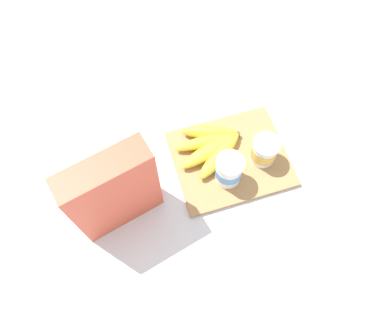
{
  "coord_description": "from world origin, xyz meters",
  "views": [
    {
      "loc": [
        0.23,
        0.4,
        0.93
      ],
      "look_at": [
        0.11,
        0.0,
        0.06
      ],
      "focal_mm": 35.58,
      "sensor_mm": 36.0,
      "label": 1
    }
  ],
  "objects_px": {
    "cutting_board": "(230,159)",
    "yogurt_cup_front": "(264,151)",
    "yogurt_cup_back": "(229,170)",
    "cereal_box": "(113,192)",
    "banana_bunch": "(212,145)"
  },
  "relations": [
    {
      "from": "cutting_board",
      "to": "yogurt_cup_front",
      "type": "relative_size",
      "value": 3.74
    },
    {
      "from": "cutting_board",
      "to": "yogurt_cup_back",
      "type": "distance_m",
      "value": 0.08
    },
    {
      "from": "cereal_box",
      "to": "banana_bunch",
      "type": "height_order",
      "value": "cereal_box"
    },
    {
      "from": "yogurt_cup_front",
      "to": "banana_bunch",
      "type": "relative_size",
      "value": 0.42
    },
    {
      "from": "yogurt_cup_front",
      "to": "banana_bunch",
      "type": "height_order",
      "value": "yogurt_cup_front"
    },
    {
      "from": "cutting_board",
      "to": "banana_bunch",
      "type": "distance_m",
      "value": 0.06
    },
    {
      "from": "cutting_board",
      "to": "cereal_box",
      "type": "height_order",
      "value": "cereal_box"
    },
    {
      "from": "cutting_board",
      "to": "yogurt_cup_back",
      "type": "bearing_deg",
      "value": 62.27
    },
    {
      "from": "cereal_box",
      "to": "banana_bunch",
      "type": "xyz_separation_m",
      "value": [
        -0.27,
        -0.1,
        -0.1
      ]
    },
    {
      "from": "yogurt_cup_front",
      "to": "yogurt_cup_back",
      "type": "xyz_separation_m",
      "value": [
        0.11,
        0.03,
        0.01
      ]
    },
    {
      "from": "cereal_box",
      "to": "yogurt_cup_front",
      "type": "bearing_deg",
      "value": 170.98
    },
    {
      "from": "yogurt_cup_back",
      "to": "banana_bunch",
      "type": "height_order",
      "value": "yogurt_cup_back"
    },
    {
      "from": "yogurt_cup_back",
      "to": "banana_bunch",
      "type": "relative_size",
      "value": 0.49
    },
    {
      "from": "yogurt_cup_front",
      "to": "yogurt_cup_back",
      "type": "distance_m",
      "value": 0.11
    },
    {
      "from": "yogurt_cup_back",
      "to": "banana_bunch",
      "type": "xyz_separation_m",
      "value": [
        0.01,
        -0.09,
        -0.03
      ]
    }
  ]
}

